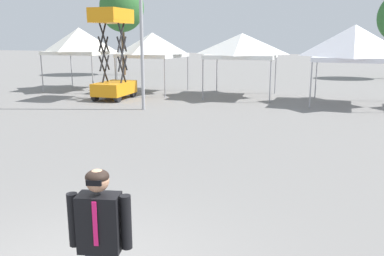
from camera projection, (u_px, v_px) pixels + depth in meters
The scene contains 8 objects.
canopy_tent_center at pixel (79, 41), 23.01m from camera, with size 3.47×3.47×3.52m.
canopy_tent_right_of_center at pixel (152, 45), 21.87m from camera, with size 3.31×3.31×3.24m.
canopy_tent_behind_center at pixel (242, 46), 20.23m from camera, with size 3.56×3.56×3.19m.
canopy_tent_far_right at pixel (354, 43), 17.82m from camera, with size 3.52×3.52×3.55m.
scissor_lift at pixel (114, 73), 19.68m from camera, with size 1.48×2.35×4.32m.
person_foreground at pixel (101, 240), 4.06m from camera, with size 0.64×0.33×1.78m.
light_pole_near_lift at pixel (141, 0), 16.13m from camera, with size 0.36×0.36×7.79m.
tree_behind_tents_right at pixel (122, 8), 31.37m from camera, with size 3.43×3.43×7.14m.
Camera 1 is at (2.80, -3.70, 3.04)m, focal length 37.70 mm.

